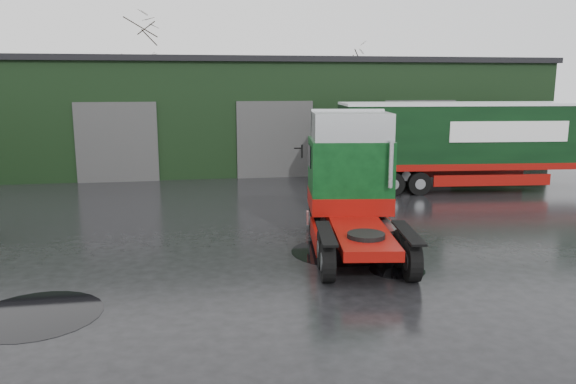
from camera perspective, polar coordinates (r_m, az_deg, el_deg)
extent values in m
plane|color=black|center=(16.07, -0.96, -6.94)|extent=(100.00, 100.00, 0.00)
cube|color=black|center=(35.42, -2.81, 7.92)|extent=(32.00, 12.00, 6.00)
cube|color=black|center=(35.38, -2.86, 13.02)|extent=(32.40, 12.40, 0.30)
cylinder|color=#061E91|center=(19.45, 10.74, -3.49)|extent=(0.33, 0.33, 0.28)
cylinder|color=black|center=(13.65, -24.22, -11.31)|extent=(2.83, 2.83, 0.01)
cylinder|color=black|center=(16.88, 5.22, -6.07)|extent=(2.86, 2.86, 0.01)
cylinder|color=black|center=(15.52, 11.02, -7.79)|extent=(1.50, 1.50, 0.01)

